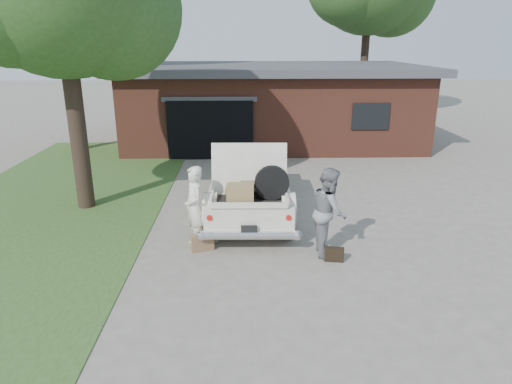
{
  "coord_description": "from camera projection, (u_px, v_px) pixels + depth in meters",
  "views": [
    {
      "loc": [
        -0.27,
        -8.95,
        4.27
      ],
      "look_at": [
        0.0,
        0.6,
        1.1
      ],
      "focal_mm": 32.0,
      "sensor_mm": 36.0,
      "label": 1
    }
  ],
  "objects": [
    {
      "name": "grass_strip",
      "position": [
        54.0,
        204.0,
        12.54
      ],
      "size": [
        6.0,
        16.0,
        0.02
      ],
      "primitive_type": "cube",
      "color": "#2D4C1E",
      "rests_on": "ground"
    },
    {
      "name": "ground",
      "position": [
        257.0,
        249.0,
        9.85
      ],
      "size": [
        90.0,
        90.0,
        0.0
      ],
      "primitive_type": "plane",
      "color": "gray",
      "rests_on": "ground"
    },
    {
      "name": "suitcase_left",
      "position": [
        202.0,
        242.0,
        9.72
      ],
      "size": [
        0.5,
        0.3,
        0.37
      ],
      "primitive_type": "cube",
      "rotation": [
        0.0,
        0.0,
        0.32
      ],
      "color": "#8A6346",
      "rests_on": "ground"
    },
    {
      "name": "sedan",
      "position": [
        250.0,
        184.0,
        11.81
      ],
      "size": [
        2.12,
        5.2,
        2.12
      ],
      "rotation": [
        0.0,
        0.0,
        -0.02
      ],
      "color": "white",
      "rests_on": "ground"
    },
    {
      "name": "house",
      "position": [
        271.0,
        103.0,
        20.23
      ],
      "size": [
        12.8,
        7.8,
        3.3
      ],
      "color": "brown",
      "rests_on": "ground"
    },
    {
      "name": "woman_right",
      "position": [
        329.0,
        211.0,
        9.42
      ],
      "size": [
        0.7,
        0.9,
        1.85
      ],
      "primitive_type": "imported",
      "rotation": [
        0.0,
        0.0,
        1.57
      ],
      "color": "gray",
      "rests_on": "ground"
    },
    {
      "name": "woman_left",
      "position": [
        195.0,
        207.0,
        9.76
      ],
      "size": [
        0.64,
        0.76,
        1.78
      ],
      "primitive_type": "imported",
      "rotation": [
        0.0,
        0.0,
        -1.18
      ],
      "color": "white",
      "rests_on": "ground"
    },
    {
      "name": "suitcase_right",
      "position": [
        334.0,
        254.0,
        9.26
      ],
      "size": [
        0.4,
        0.18,
        0.3
      ],
      "primitive_type": "cube",
      "rotation": [
        0.0,
        0.0,
        -0.16
      ],
      "color": "black",
      "rests_on": "ground"
    }
  ]
}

